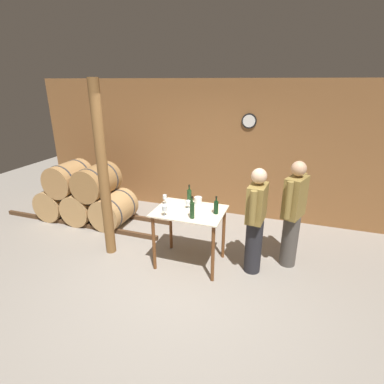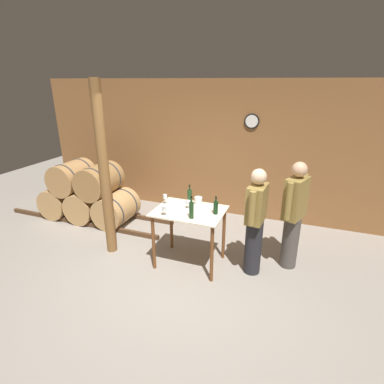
{
  "view_description": "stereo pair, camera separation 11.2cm",
  "coord_description": "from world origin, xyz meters",
  "px_view_note": "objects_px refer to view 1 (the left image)",
  "views": [
    {
      "loc": [
        1.33,
        -3.23,
        2.65
      ],
      "look_at": [
        0.0,
        0.62,
        1.14
      ],
      "focal_mm": 28.0,
      "sensor_mm": 36.0,
      "label": 1
    },
    {
      "loc": [
        1.43,
        -3.19,
        2.65
      ],
      "look_at": [
        0.0,
        0.62,
        1.14
      ],
      "focal_mm": 28.0,
      "sensor_mm": 36.0,
      "label": 2
    }
  ],
  "objects_px": {
    "wine_glass_near_center": "(164,209)",
    "person_visitor_with_scarf": "(256,220)",
    "ice_bucket": "(198,201)",
    "wine_glass_near_left": "(165,197)",
    "wine_glass_near_right": "(188,203)",
    "person_host": "(293,213)",
    "wine_bottle_left": "(192,210)",
    "wooden_post": "(103,173)",
    "wine_bottle_center": "(216,207)",
    "wine_bottle_far_left": "(189,196)"
  },
  "relations": [
    {
      "from": "wine_bottle_left",
      "to": "wine_bottle_far_left",
      "type": "bearing_deg",
      "value": 113.52
    },
    {
      "from": "wine_bottle_far_left",
      "to": "wine_glass_near_center",
      "type": "bearing_deg",
      "value": -106.32
    },
    {
      "from": "wine_bottle_center",
      "to": "wine_glass_near_left",
      "type": "distance_m",
      "value": 0.82
    },
    {
      "from": "person_host",
      "to": "person_visitor_with_scarf",
      "type": "bearing_deg",
      "value": -144.57
    },
    {
      "from": "person_visitor_with_scarf",
      "to": "wine_bottle_left",
      "type": "bearing_deg",
      "value": -157.22
    },
    {
      "from": "wine_bottle_far_left",
      "to": "person_host",
      "type": "distance_m",
      "value": 1.55
    },
    {
      "from": "wine_glass_near_left",
      "to": "ice_bucket",
      "type": "distance_m",
      "value": 0.51
    },
    {
      "from": "wine_glass_near_center",
      "to": "person_visitor_with_scarf",
      "type": "xyz_separation_m",
      "value": [
        1.2,
        0.4,
        -0.17
      ]
    },
    {
      "from": "wine_bottle_far_left",
      "to": "ice_bucket",
      "type": "height_order",
      "value": "wine_bottle_far_left"
    },
    {
      "from": "wine_bottle_center",
      "to": "wine_bottle_far_left",
      "type": "bearing_deg",
      "value": 152.6
    },
    {
      "from": "wooden_post",
      "to": "wine_glass_near_left",
      "type": "xyz_separation_m",
      "value": [
        0.91,
        0.2,
        -0.35
      ]
    },
    {
      "from": "wine_bottle_far_left",
      "to": "person_visitor_with_scarf",
      "type": "relative_size",
      "value": 0.18
    },
    {
      "from": "ice_bucket",
      "to": "person_visitor_with_scarf",
      "type": "distance_m",
      "value": 0.91
    },
    {
      "from": "wine_bottle_left",
      "to": "ice_bucket",
      "type": "relative_size",
      "value": 2.7
    },
    {
      "from": "wine_glass_near_left",
      "to": "wine_bottle_far_left",
      "type": "bearing_deg",
      "value": 28.52
    },
    {
      "from": "person_host",
      "to": "person_visitor_with_scarf",
      "type": "xyz_separation_m",
      "value": [
        -0.49,
        -0.35,
        -0.03
      ]
    },
    {
      "from": "wine_bottle_center",
      "to": "wine_glass_near_right",
      "type": "height_order",
      "value": "wine_bottle_center"
    },
    {
      "from": "wine_bottle_left",
      "to": "person_visitor_with_scarf",
      "type": "bearing_deg",
      "value": 22.78
    },
    {
      "from": "wooden_post",
      "to": "wine_glass_near_right",
      "type": "relative_size",
      "value": 21.68
    },
    {
      "from": "wine_glass_near_right",
      "to": "person_host",
      "type": "relative_size",
      "value": 0.08
    },
    {
      "from": "wine_glass_near_center",
      "to": "wine_glass_near_left",
      "type": "bearing_deg",
      "value": 113.17
    },
    {
      "from": "ice_bucket",
      "to": "person_host",
      "type": "xyz_separation_m",
      "value": [
        1.38,
        0.2,
        -0.08
      ]
    },
    {
      "from": "wine_bottle_left",
      "to": "person_visitor_with_scarf",
      "type": "height_order",
      "value": "person_visitor_with_scarf"
    },
    {
      "from": "ice_bucket",
      "to": "wine_bottle_left",
      "type": "bearing_deg",
      "value": -81.48
    },
    {
      "from": "wine_bottle_far_left",
      "to": "person_visitor_with_scarf",
      "type": "bearing_deg",
      "value": -8.76
    },
    {
      "from": "wine_glass_near_left",
      "to": "wine_glass_near_center",
      "type": "bearing_deg",
      "value": -66.83
    },
    {
      "from": "wooden_post",
      "to": "wine_bottle_center",
      "type": "relative_size",
      "value": 10.34
    },
    {
      "from": "wine_bottle_far_left",
      "to": "wine_glass_near_left",
      "type": "xyz_separation_m",
      "value": [
        -0.33,
        -0.18,
        -0.0
      ]
    },
    {
      "from": "person_host",
      "to": "wine_glass_near_right",
      "type": "bearing_deg",
      "value": -164.86
    },
    {
      "from": "wooden_post",
      "to": "wine_glass_near_center",
      "type": "relative_size",
      "value": 17.67
    },
    {
      "from": "wine_bottle_center",
      "to": "ice_bucket",
      "type": "xyz_separation_m",
      "value": [
        -0.34,
        0.24,
        -0.04
      ]
    },
    {
      "from": "wooden_post",
      "to": "person_visitor_with_scarf",
      "type": "height_order",
      "value": "wooden_post"
    },
    {
      "from": "wine_glass_near_center",
      "to": "ice_bucket",
      "type": "relative_size",
      "value": 1.3
    },
    {
      "from": "wine_glass_near_left",
      "to": "person_host",
      "type": "relative_size",
      "value": 0.09
    },
    {
      "from": "wine_bottle_far_left",
      "to": "wine_bottle_left",
      "type": "distance_m",
      "value": 0.55
    },
    {
      "from": "person_visitor_with_scarf",
      "to": "person_host",
      "type": "bearing_deg",
      "value": 35.43
    },
    {
      "from": "wine_bottle_left",
      "to": "wine_glass_near_right",
      "type": "height_order",
      "value": "wine_bottle_left"
    },
    {
      "from": "wine_glass_near_left",
      "to": "person_host",
      "type": "bearing_deg",
      "value": 11.17
    },
    {
      "from": "wine_bottle_left",
      "to": "wine_bottle_center",
      "type": "height_order",
      "value": "wine_bottle_left"
    },
    {
      "from": "wine_glass_near_right",
      "to": "wine_bottle_left",
      "type": "bearing_deg",
      "value": -60.8
    },
    {
      "from": "ice_bucket",
      "to": "person_visitor_with_scarf",
      "type": "relative_size",
      "value": 0.07
    },
    {
      "from": "wine_bottle_far_left",
      "to": "person_host",
      "type": "relative_size",
      "value": 0.18
    },
    {
      "from": "wooden_post",
      "to": "ice_bucket",
      "type": "relative_size",
      "value": 23.05
    },
    {
      "from": "wine_bottle_left",
      "to": "person_visitor_with_scarf",
      "type": "distance_m",
      "value": 0.91
    },
    {
      "from": "wine_glass_near_center",
      "to": "wine_bottle_center",
      "type": "bearing_deg",
      "value": 25.25
    },
    {
      "from": "wine_bottle_center",
      "to": "wine_glass_near_right",
      "type": "xyz_separation_m",
      "value": [
        -0.43,
        0.04,
        -0.01
      ]
    },
    {
      "from": "wooden_post",
      "to": "wine_glass_near_right",
      "type": "distance_m",
      "value": 1.36
    },
    {
      "from": "wine_glass_near_right",
      "to": "wine_glass_near_center",
      "type": "bearing_deg",
      "value": -122.0
    },
    {
      "from": "wine_bottle_center",
      "to": "wine_bottle_left",
      "type": "bearing_deg",
      "value": -137.17
    },
    {
      "from": "wine_bottle_far_left",
      "to": "wine_glass_near_right",
      "type": "xyz_separation_m",
      "value": [
        0.06,
        -0.21,
        -0.02
      ]
    }
  ]
}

